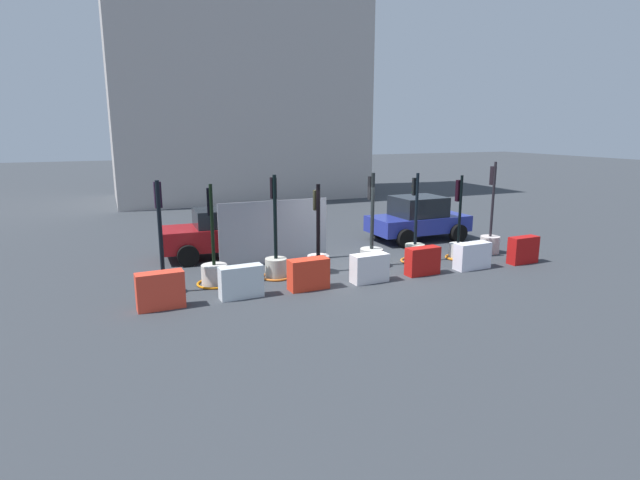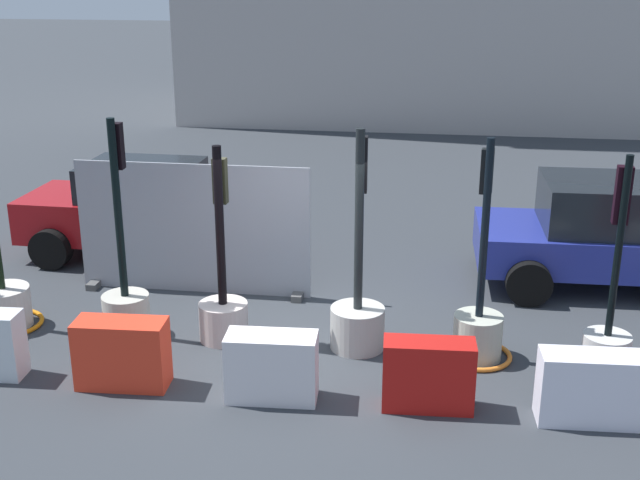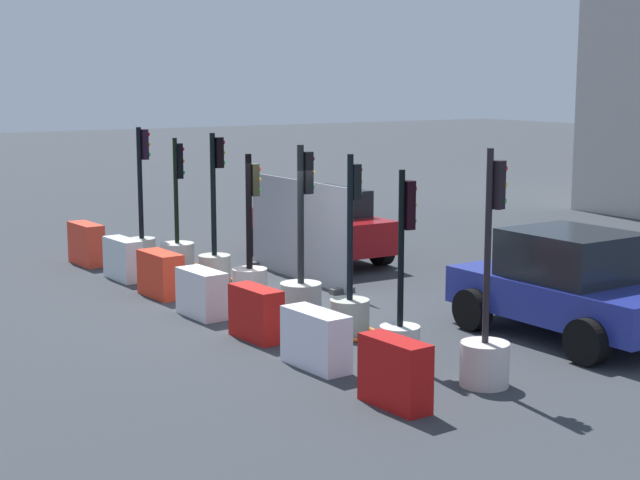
# 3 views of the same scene
# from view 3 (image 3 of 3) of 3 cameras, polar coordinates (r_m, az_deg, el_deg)

# --- Properties ---
(ground_plane) EXTENTS (120.00, 120.00, 0.00)m
(ground_plane) POSITION_cam_3_polar(r_m,az_deg,el_deg) (17.51, -3.18, -3.90)
(ground_plane) COLOR #33383D
(traffic_light_0) EXTENTS (0.78, 0.78, 2.98)m
(traffic_light_0) POSITION_cam_3_polar(r_m,az_deg,el_deg) (22.17, -10.36, 0.25)
(traffic_light_0) COLOR #B6B7AE
(traffic_light_0) RESTS_ON ground_plane
(traffic_light_1) EXTENTS (1.00, 1.00, 2.80)m
(traffic_light_1) POSITION_cam_3_polar(r_m,az_deg,el_deg) (21.04, -8.33, -0.61)
(traffic_light_1) COLOR beige
(traffic_light_1) RESTS_ON ground_plane
(traffic_light_2) EXTENTS (0.87, 0.87, 2.99)m
(traffic_light_2) POSITION_cam_3_polar(r_m,az_deg,el_deg) (19.43, -6.17, -1.12)
(traffic_light_2) COLOR #BAB6A8
(traffic_light_2) RESTS_ON ground_plane
(traffic_light_3) EXTENTS (0.66, 0.66, 2.67)m
(traffic_light_3) POSITION_cam_3_polar(r_m,az_deg,el_deg) (18.28, -4.11, -1.64)
(traffic_light_3) COLOR beige
(traffic_light_3) RESTS_ON ground_plane
(traffic_light_4) EXTENTS (0.72, 0.72, 2.93)m
(traffic_light_4) POSITION_cam_3_polar(r_m,az_deg,el_deg) (16.74, -1.10, -2.62)
(traffic_light_4) COLOR #B4B3AD
(traffic_light_4) RESTS_ON ground_plane
(traffic_light_5) EXTENTS (0.91, 0.91, 2.88)m
(traffic_light_5) POSITION_cam_3_polar(r_m,az_deg,el_deg) (15.46, 1.76, -4.00)
(traffic_light_5) COLOR #B2B6A5
(traffic_light_5) RESTS_ON ground_plane
(traffic_light_6) EXTENTS (0.81, 0.81, 2.77)m
(traffic_light_6) POSITION_cam_3_polar(r_m,az_deg,el_deg) (14.13, 4.73, -5.19)
(traffic_light_6) COLOR silver
(traffic_light_6) RESTS_ON ground_plane
(traffic_light_7) EXTENTS (0.66, 0.66, 3.15)m
(traffic_light_7) POSITION_cam_3_polar(r_m,az_deg,el_deg) (13.13, 9.65, -6.07)
(traffic_light_7) COLOR beige
(traffic_light_7) RESTS_ON ground_plane
(construction_barrier_0) EXTENTS (1.14, 0.47, 0.91)m
(construction_barrier_0) POSITION_cam_3_polar(r_m,az_deg,el_deg) (21.94, -13.50, -0.22)
(construction_barrier_0) COLOR red
(construction_barrier_0) RESTS_ON ground_plane
(construction_barrier_1) EXTENTS (1.13, 0.44, 0.84)m
(construction_barrier_1) POSITION_cam_3_polar(r_m,az_deg,el_deg) (20.12, -11.45, -1.11)
(construction_barrier_1) COLOR silver
(construction_barrier_1) RESTS_ON ground_plane
(construction_barrier_2) EXTENTS (1.11, 0.51, 0.84)m
(construction_barrier_2) POSITION_cam_3_polar(r_m,az_deg,el_deg) (18.44, -9.31, -1.99)
(construction_barrier_2) COLOR red
(construction_barrier_2) RESTS_ON ground_plane
(construction_barrier_3) EXTENTS (1.07, 0.51, 0.81)m
(construction_barrier_3) POSITION_cam_3_polar(r_m,az_deg,el_deg) (16.80, -6.93, -3.11)
(construction_barrier_3) COLOR silver
(construction_barrier_3) RESTS_ON ground_plane
(construction_barrier_4) EXTENTS (1.05, 0.45, 0.83)m
(construction_barrier_4) POSITION_cam_3_polar(r_m,az_deg,el_deg) (15.27, -3.76, -4.30)
(construction_barrier_4) COLOR red
(construction_barrier_4) RESTS_ON ground_plane
(construction_barrier_5) EXTENTS (1.18, 0.49, 0.82)m
(construction_barrier_5) POSITION_cam_3_polar(r_m,az_deg,el_deg) (13.77, -0.25, -5.83)
(construction_barrier_5) COLOR white
(construction_barrier_5) RESTS_ON ground_plane
(construction_barrier_6) EXTENTS (1.03, 0.43, 0.87)m
(construction_barrier_6) POSITION_cam_3_polar(r_m,az_deg,el_deg) (12.19, 4.40, -7.76)
(construction_barrier_6) COLOR #B31211
(construction_barrier_6) RESTS_ON ground_plane
(car_red_compact) EXTENTS (3.85, 2.07, 1.64)m
(car_red_compact) POSITION_cam_3_polar(r_m,az_deg,el_deg) (21.70, -0.01, 0.93)
(car_red_compact) COLOR #A21317
(car_red_compact) RESTS_ON ground_plane
(car_blue_estate) EXTENTS (3.85, 2.27, 1.69)m
(car_blue_estate) POSITION_cam_3_polar(r_m,az_deg,el_deg) (15.77, 14.42, -2.58)
(car_blue_estate) COLOR navy
(car_blue_estate) RESTS_ON ground_plane
(site_fence_panel) EXTENTS (3.60, 0.50, 2.02)m
(site_fence_panel) POSITION_cam_3_polar(r_m,az_deg,el_deg) (19.72, -1.34, 0.47)
(site_fence_panel) COLOR #90949E
(site_fence_panel) RESTS_ON ground_plane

